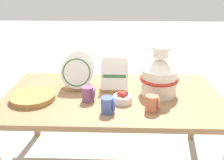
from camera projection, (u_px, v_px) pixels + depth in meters
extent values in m
cube|color=olive|center=(112.00, 97.00, 1.82)|extent=(1.49, 0.84, 0.03)
cylinder|color=olive|center=(34.00, 108.00, 2.29)|extent=(0.06, 0.06, 0.55)
cylinder|color=olive|center=(194.00, 111.00, 2.25)|extent=(0.06, 0.06, 0.55)
cylinder|color=silver|center=(159.00, 82.00, 1.79)|extent=(0.24, 0.24, 0.18)
cone|color=silver|center=(160.00, 63.00, 1.74)|extent=(0.24, 0.24, 0.08)
cylinder|color=silver|center=(161.00, 52.00, 1.72)|extent=(0.10, 0.10, 0.07)
torus|color=silver|center=(161.00, 47.00, 1.70)|extent=(0.15, 0.15, 0.02)
torus|color=#B72D23|center=(159.00, 79.00, 1.78)|extent=(0.26, 0.26, 0.02)
cube|color=tan|center=(79.00, 86.00, 1.94)|extent=(0.18, 0.15, 0.02)
cylinder|color=tan|center=(71.00, 77.00, 1.98)|extent=(0.01, 0.01, 0.06)
cylinder|color=tan|center=(88.00, 78.00, 1.97)|extent=(0.01, 0.01, 0.06)
cylinder|color=white|center=(77.00, 73.00, 1.83)|extent=(0.23, 0.07, 0.22)
torus|color=#38703D|center=(76.00, 73.00, 1.83)|extent=(0.20, 0.07, 0.19)
cylinder|color=white|center=(77.00, 71.00, 1.86)|extent=(0.23, 0.07, 0.22)
cylinder|color=white|center=(78.00, 69.00, 1.89)|extent=(0.23, 0.07, 0.22)
cylinder|color=white|center=(79.00, 68.00, 1.92)|extent=(0.23, 0.07, 0.22)
cylinder|color=white|center=(79.00, 67.00, 1.95)|extent=(0.23, 0.07, 0.22)
cube|color=tan|center=(114.00, 87.00, 1.92)|extent=(0.18, 0.15, 0.02)
cylinder|color=tan|center=(106.00, 78.00, 1.96)|extent=(0.01, 0.01, 0.06)
cylinder|color=tan|center=(123.00, 79.00, 1.95)|extent=(0.01, 0.01, 0.06)
cube|color=white|center=(114.00, 76.00, 1.82)|extent=(0.19, 0.06, 0.18)
cube|color=white|center=(115.00, 73.00, 1.88)|extent=(0.19, 0.06, 0.18)
cube|color=white|center=(115.00, 70.00, 1.94)|extent=(0.19, 0.06, 0.18)
cube|color=#38703D|center=(114.00, 76.00, 1.81)|extent=(0.16, 0.01, 0.02)
cylinder|color=olive|center=(33.00, 99.00, 1.74)|extent=(0.30, 0.30, 0.01)
cylinder|color=olive|center=(33.00, 98.00, 1.73)|extent=(0.30, 0.30, 0.01)
cylinder|color=olive|center=(33.00, 97.00, 1.73)|extent=(0.30, 0.30, 0.01)
cylinder|color=olive|center=(32.00, 95.00, 1.73)|extent=(0.30, 0.30, 0.01)
cylinder|color=#7A4770|center=(88.00, 94.00, 1.71)|extent=(0.08, 0.08, 0.10)
torus|color=#7A4770|center=(94.00, 94.00, 1.70)|extent=(0.01, 0.08, 0.08)
cylinder|color=#B76647|center=(152.00, 103.00, 1.58)|extent=(0.08, 0.08, 0.10)
torus|color=#B76647|center=(158.00, 103.00, 1.58)|extent=(0.01, 0.08, 0.08)
cylinder|color=#42569E|center=(107.00, 105.00, 1.56)|extent=(0.08, 0.08, 0.10)
torus|color=#42569E|center=(114.00, 105.00, 1.55)|extent=(0.01, 0.08, 0.08)
cylinder|color=white|center=(123.00, 99.00, 1.69)|extent=(0.12, 0.12, 0.05)
sphere|color=#B72D23|center=(120.00, 94.00, 1.68)|extent=(0.04, 0.04, 0.04)
sphere|color=#B72D23|center=(125.00, 93.00, 1.69)|extent=(0.04, 0.04, 0.04)
sphere|color=#B72D23|center=(123.00, 95.00, 1.66)|extent=(0.04, 0.04, 0.04)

